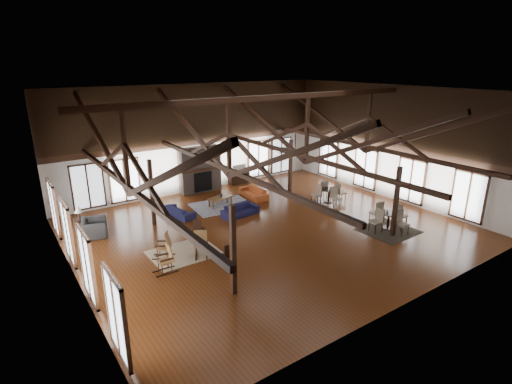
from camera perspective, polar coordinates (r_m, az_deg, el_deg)
floor at (r=17.87m, az=1.93°, el=-5.37°), size 16.00×16.00×0.00m
ceiling at (r=16.42m, az=2.15°, el=14.19°), size 16.00×14.00×0.02m
wall_back at (r=22.77m, az=-8.57°, el=7.53°), size 16.00×0.02×6.00m
wall_front at (r=12.26m, az=21.87°, el=-2.95°), size 16.00×0.02×6.00m
wall_left at (r=13.90m, az=-25.55°, el=-1.00°), size 0.02×14.00×6.00m
wall_right at (r=22.49m, az=18.78°, el=6.63°), size 0.02×14.00×6.00m
roof_truss at (r=16.67m, az=2.07°, el=7.42°), size 15.60×14.07×3.14m
post_grid at (r=17.32m, az=1.98°, el=-0.74°), size 8.16×7.16×3.05m
fireplace at (r=22.86m, az=-8.01°, el=3.19°), size 2.50×0.69×2.60m
ceiling_fan at (r=16.27m, az=5.59°, el=6.01°), size 1.60×1.60×0.75m
sofa_navy_front at (r=19.35m, az=-2.25°, el=-2.60°), size 1.94×0.91×0.55m
sofa_navy_left at (r=19.60m, az=-10.89°, el=-2.71°), size 1.87×1.05×0.52m
sofa_orange at (r=21.83m, az=-0.35°, el=-0.09°), size 2.04×0.92×0.58m
coffee_table at (r=20.59m, az=-5.12°, el=-0.89°), size 1.40×0.96×0.49m
vase at (r=20.62m, az=-5.05°, el=-0.38°), size 0.22×0.22×0.21m
armchair at (r=18.47m, az=-22.10°, el=-4.76°), size 1.35×1.26×0.72m
side_table_lamp at (r=18.95m, az=-23.80°, el=-4.05°), size 0.49×0.49×1.25m
rocking_chair_a at (r=15.63m, az=-12.81°, el=-7.45°), size 0.93×0.81×1.07m
rocking_chair_b at (r=15.45m, az=-7.88°, el=-7.35°), size 0.80×0.98×1.12m
rocking_chair_c at (r=14.64m, az=-12.56°, el=-9.27°), size 0.84×0.48×1.07m
side_chair_a at (r=16.96m, az=-8.24°, el=-5.02°), size 0.53×0.53×0.88m
side_chair_b at (r=14.63m, az=-4.00°, el=-8.70°), size 0.40×0.40×0.92m
cafe_table_near at (r=18.73m, az=18.43°, el=-3.46°), size 2.05×2.05×1.06m
cafe_table_far at (r=21.45m, az=10.36°, el=-0.14°), size 1.96×1.96×1.00m
cup_near at (r=18.59m, az=18.21°, el=-2.68°), size 0.12×0.12×0.09m
cup_far at (r=21.32m, az=10.54°, el=0.50°), size 0.13×0.13×0.10m
tv_console at (r=24.42m, az=-2.47°, el=1.98°), size 1.30×0.49×0.65m
television at (r=24.25m, az=-2.53°, el=3.33°), size 0.96×0.20×0.55m
rug_tan at (r=16.04m, az=-10.24°, el=-8.55°), size 2.57×2.02×0.01m
rug_navy at (r=20.77m, az=-4.85°, el=-1.96°), size 3.22×2.54×0.01m
rug_dark at (r=18.68m, az=18.37°, el=-5.25°), size 2.33×2.13×0.01m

